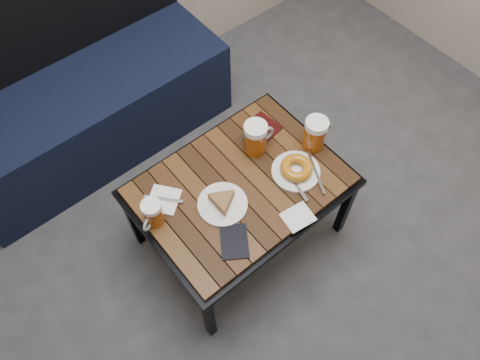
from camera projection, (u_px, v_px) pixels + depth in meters
bench at (89, 106)px, 2.36m from camera, size 1.40×0.50×0.95m
cafe_table at (240, 189)px, 1.92m from camera, size 0.84×0.62×0.47m
beer_mug_left at (153, 213)px, 1.74m from camera, size 0.12×0.10×0.12m
beer_mug_centre at (256, 138)px, 1.91m from camera, size 0.14×0.10×0.15m
beer_mug_right at (315, 133)px, 1.92m from camera, size 0.14×0.10×0.15m
plate_pie at (222, 202)px, 1.81m from camera, size 0.20×0.20×0.06m
plate_bagel at (296, 169)px, 1.89m from camera, size 0.21×0.25×0.05m
napkin_left at (164, 200)px, 1.84m from camera, size 0.17×0.17×0.01m
napkin_right at (298, 217)px, 1.80m from camera, size 0.13×0.11×0.01m
passport_navy at (234, 242)px, 1.74m from camera, size 0.16×0.17×0.01m
passport_burgundy at (265, 126)px, 2.03m from camera, size 0.11×0.14×0.01m
knit_pouch at (255, 133)px, 1.98m from camera, size 0.12×0.08×0.05m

